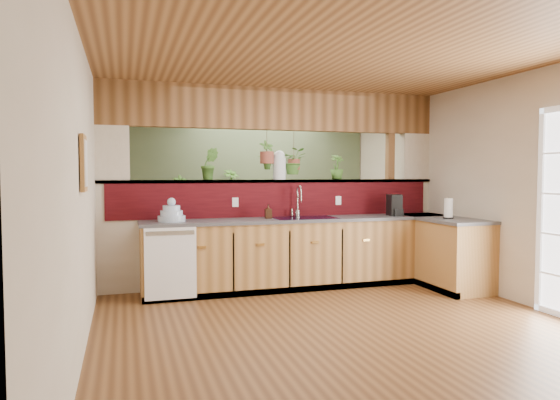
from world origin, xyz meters
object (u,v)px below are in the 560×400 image
object	(u,v)px
coffee_maker	(395,206)
glass_jar	(279,165)
soap_dispenser	(268,211)
shelving_console	(204,232)
faucet	(298,200)
paper_towel	(448,209)
dish_stack	(172,214)

from	to	relation	value
coffee_maker	glass_jar	world-z (taller)	glass_jar
coffee_maker	glass_jar	size ratio (longest dim) A/B	0.74
soap_dispenser	shelving_console	distance (m)	2.35
glass_jar	soap_dispenser	bearing A→B (deg)	-126.32
faucet	paper_towel	world-z (taller)	faucet
faucet	shelving_console	world-z (taller)	faucet
dish_stack	coffee_maker	bearing A→B (deg)	-0.86
dish_stack	glass_jar	world-z (taller)	glass_jar
dish_stack	shelving_console	xyz separation A→B (m)	(0.73, 2.29, -0.49)
faucet	coffee_maker	size ratio (longest dim) A/B	1.45
soap_dispenser	faucet	bearing A→B (deg)	16.52
paper_towel	faucet	bearing A→B (deg)	154.53
coffee_maker	faucet	bearing A→B (deg)	-177.17
dish_stack	coffee_maker	xyz separation A→B (m)	(2.97, -0.04, 0.04)
faucet	coffee_maker	bearing A→B (deg)	-9.59
soap_dispenser	glass_jar	bearing A→B (deg)	53.68
shelving_console	dish_stack	bearing A→B (deg)	-102.82
dish_stack	soap_dispenser	world-z (taller)	dish_stack
coffee_maker	glass_jar	xyz separation A→B (m)	(-1.50, 0.44, 0.55)
coffee_maker	paper_towel	xyz separation A→B (m)	(0.42, -0.60, -0.01)
faucet	shelving_console	xyz separation A→B (m)	(-0.93, 2.11, -0.62)
faucet	glass_jar	world-z (taller)	glass_jar
paper_towel	shelving_console	world-z (taller)	paper_towel
faucet	dish_stack	world-z (taller)	faucet
shelving_console	soap_dispenser	bearing A→B (deg)	-73.14
glass_jar	faucet	bearing A→B (deg)	-47.71
soap_dispenser	coffee_maker	xyz separation A→B (m)	(1.76, -0.09, 0.04)
coffee_maker	shelving_console	xyz separation A→B (m)	(-2.24, 2.34, -0.53)
shelving_console	coffee_maker	bearing A→B (deg)	-41.39
glass_jar	shelving_console	distance (m)	2.31
faucet	paper_towel	bearing A→B (deg)	-25.47
faucet	glass_jar	bearing A→B (deg)	132.29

